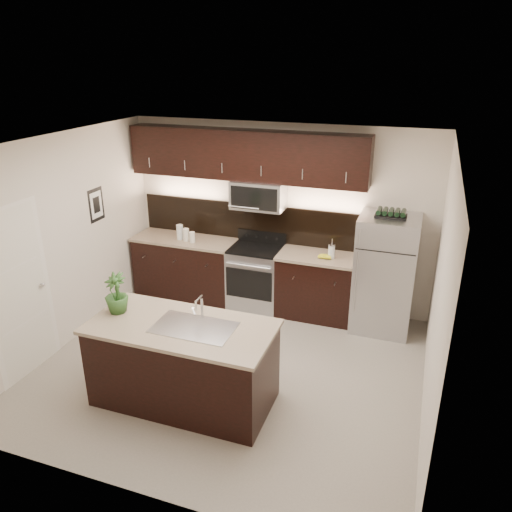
{
  "coord_description": "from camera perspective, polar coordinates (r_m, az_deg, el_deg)",
  "views": [
    {
      "loc": [
        2.01,
        -4.74,
        3.56
      ],
      "look_at": [
        0.15,
        0.55,
        1.29
      ],
      "focal_mm": 35.0,
      "sensor_mm": 36.0,
      "label": 1
    }
  ],
  "objects": [
    {
      "name": "counter_run",
      "position": [
        7.54,
        -1.48,
        -2.14
      ],
      "size": [
        3.51,
        0.65,
        0.94
      ],
      "color": "black",
      "rests_on": "ground"
    },
    {
      "name": "room_walls",
      "position": [
        5.48,
        -4.64,
        2.09
      ],
      "size": [
        4.52,
        4.02,
        2.71
      ],
      "color": "beige",
      "rests_on": "ground"
    },
    {
      "name": "french_press",
      "position": [
        6.95,
        8.62,
        0.55
      ],
      "size": [
        0.1,
        0.1,
        0.28
      ],
      "rotation": [
        0.0,
        0.0,
        0.08
      ],
      "color": "silver",
      "rests_on": "counter_run"
    },
    {
      "name": "sink_faucet",
      "position": [
        5.24,
        -7.07,
        -7.92
      ],
      "size": [
        0.84,
        0.5,
        0.28
      ],
      "color": "silver",
      "rests_on": "island"
    },
    {
      "name": "canisters",
      "position": [
        7.62,
        -8.17,
        2.51
      ],
      "size": [
        0.33,
        0.16,
        0.23
      ],
      "rotation": [
        0.0,
        0.0,
        -0.26
      ],
      "color": "silver",
      "rests_on": "counter_run"
    },
    {
      "name": "wine_rack",
      "position": [
        6.65,
        15.19,
        4.7
      ],
      "size": [
        0.4,
        0.25,
        0.1
      ],
      "color": "black",
      "rests_on": "refrigerator"
    },
    {
      "name": "upper_fixtures",
      "position": [
        7.15,
        -0.99,
        10.58
      ],
      "size": [
        3.49,
        0.4,
        1.66
      ],
      "color": "black",
      "rests_on": "counter_run"
    },
    {
      "name": "island",
      "position": [
        5.55,
        -8.3,
        -12.02
      ],
      "size": [
        1.96,
        0.96,
        0.94
      ],
      "color": "black",
      "rests_on": "ground"
    },
    {
      "name": "ground",
      "position": [
        6.26,
        -3.06,
        -12.67
      ],
      "size": [
        4.5,
        4.5,
        0.0
      ],
      "primitive_type": "plane",
      "color": "gray",
      "rests_on": "ground"
    },
    {
      "name": "refrigerator",
      "position": [
        6.95,
        14.49,
        -2.03
      ],
      "size": [
        0.78,
        0.7,
        1.62
      ],
      "primitive_type": "cube",
      "color": "#B2B2B7",
      "rests_on": "ground"
    },
    {
      "name": "bananas",
      "position": [
        6.97,
        7.46,
        0.04
      ],
      "size": [
        0.19,
        0.15,
        0.06
      ],
      "primitive_type": "ellipsoid",
      "rotation": [
        0.0,
        0.0,
        -0.01
      ],
      "color": "gold",
      "rests_on": "counter_run"
    },
    {
      "name": "plant",
      "position": [
        5.61,
        -15.7,
        -4.11
      ],
      "size": [
        0.29,
        0.29,
        0.45
      ],
      "primitive_type": "imported",
      "rotation": [
        0.0,
        0.0,
        -0.17
      ],
      "color": "#2A5220",
      "rests_on": "island"
    }
  ]
}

